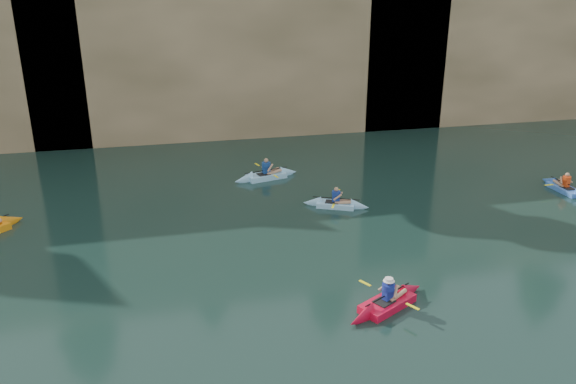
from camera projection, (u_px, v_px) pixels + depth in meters
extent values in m
plane|color=black|center=(327.00, 376.00, 13.08)|extent=(160.00, 160.00, 0.00)
cube|color=tan|center=(201.00, 24.00, 38.35)|extent=(70.00, 16.00, 12.00)
cube|color=tan|center=(247.00, 37.00, 32.14)|extent=(24.00, 2.40, 11.40)
cube|color=tan|center=(549.00, 43.00, 36.71)|extent=(26.00, 2.40, 9.84)
cube|color=black|center=(146.00, 115.00, 31.68)|extent=(3.50, 1.00, 3.20)
cube|color=black|center=(379.00, 93.00, 34.47)|extent=(5.00, 1.00, 4.50)
cube|color=red|center=(387.00, 303.00, 15.81)|extent=(2.44, 1.78, 0.27)
cone|color=red|center=(411.00, 289.00, 16.50)|extent=(1.07, 1.02, 0.71)
cone|color=red|center=(361.00, 318.00, 15.11)|extent=(1.07, 1.02, 0.71)
cube|color=black|center=(384.00, 302.00, 15.68)|extent=(0.69, 0.65, 0.04)
cube|color=navy|center=(388.00, 292.00, 15.68)|extent=(0.36, 0.32, 0.45)
sphere|color=tan|center=(389.00, 281.00, 15.57)|extent=(0.19, 0.19, 0.19)
cylinder|color=black|center=(388.00, 294.00, 15.71)|extent=(1.68, 0.93, 0.04)
cube|color=#FEF715|center=(365.00, 283.00, 16.30)|extent=(0.27, 0.41, 0.02)
cube|color=#FEF715|center=(413.00, 307.00, 15.12)|extent=(0.27, 0.41, 0.02)
cylinder|color=white|center=(389.00, 280.00, 15.55)|extent=(0.32, 0.32, 0.09)
cone|color=orange|center=(12.00, 221.00, 21.27)|extent=(1.21, 1.21, 0.79)
cube|color=#98D7FF|center=(336.00, 204.00, 22.91)|extent=(2.18, 1.51, 0.24)
cone|color=#98D7FF|center=(360.00, 206.00, 22.72)|extent=(0.95, 0.90, 0.65)
cone|color=#98D7FF|center=(312.00, 202.00, 23.11)|extent=(0.95, 0.90, 0.65)
cube|color=black|center=(332.00, 202.00, 22.91)|extent=(0.67, 0.60, 0.04)
cube|color=navy|center=(336.00, 196.00, 22.80)|extent=(0.35, 0.30, 0.43)
sphere|color=tan|center=(336.00, 189.00, 22.69)|extent=(0.18, 0.18, 0.18)
cylinder|color=black|center=(336.00, 198.00, 22.82)|extent=(1.75, 0.85, 0.04)
cube|color=#FEF715|center=(339.00, 191.00, 23.61)|extent=(0.25, 0.41, 0.02)
cube|color=#FEF715|center=(333.00, 206.00, 22.04)|extent=(0.25, 0.41, 0.02)
cube|color=#98D9FF|center=(266.00, 176.00, 26.24)|extent=(2.60, 1.38, 0.27)
cone|color=#98D9FF|center=(288.00, 172.00, 26.75)|extent=(1.04, 0.94, 0.74)
cone|color=#98D9FF|center=(243.00, 180.00, 25.72)|extent=(1.04, 0.94, 0.74)
cube|color=black|center=(263.00, 174.00, 26.14)|extent=(0.65, 0.59, 0.04)
cube|color=navy|center=(266.00, 168.00, 26.10)|extent=(0.38, 0.30, 0.50)
sphere|color=tan|center=(266.00, 160.00, 25.98)|extent=(0.21, 0.21, 0.21)
cylinder|color=black|center=(266.00, 170.00, 26.14)|extent=(2.13, 0.59, 0.04)
cube|color=#FEF715|center=(257.00, 165.00, 26.97)|extent=(0.18, 0.43, 0.02)
cube|color=#FEF715|center=(276.00, 176.00, 25.32)|extent=(0.18, 0.43, 0.02)
cube|color=#427DE3|center=(565.00, 189.00, 24.63)|extent=(0.72, 2.34, 0.24)
cone|color=#427DE3|center=(548.00, 181.00, 25.63)|extent=(0.66, 0.83, 0.65)
cube|color=black|center=(568.00, 188.00, 24.46)|extent=(0.42, 0.56, 0.04)
cube|color=#E14113|center=(566.00, 182.00, 24.51)|extent=(0.20, 0.30, 0.43)
sphere|color=tan|center=(567.00, 175.00, 24.40)|extent=(0.18, 0.18, 0.18)
cylinder|color=black|center=(566.00, 183.00, 24.54)|extent=(0.07, 1.92, 0.04)
cube|color=#FEF715|center=(549.00, 185.00, 24.34)|extent=(0.42, 0.09, 0.02)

